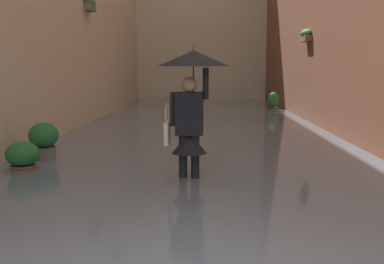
{
  "coord_description": "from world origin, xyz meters",
  "views": [
    {
      "loc": [
        -0.12,
        2.33,
        1.74
      ],
      "look_at": [
        0.03,
        -3.68,
        0.91
      ],
      "focal_mm": 43.63,
      "sensor_mm": 36.0,
      "label": 1
    }
  ],
  "objects_px": {
    "person_wading": "(191,91)",
    "potted_plant_far_left": "(273,104)",
    "potted_plant_mid_right": "(23,159)",
    "potted_plant_far_right": "(44,143)"
  },
  "relations": [
    {
      "from": "potted_plant_mid_right",
      "to": "potted_plant_far_left",
      "type": "bearing_deg",
      "value": -117.59
    },
    {
      "from": "person_wading",
      "to": "potted_plant_mid_right",
      "type": "height_order",
      "value": "person_wading"
    },
    {
      "from": "potted_plant_far_right",
      "to": "potted_plant_far_left",
      "type": "relative_size",
      "value": 0.93
    },
    {
      "from": "potted_plant_far_right",
      "to": "potted_plant_far_left",
      "type": "height_order",
      "value": "potted_plant_far_left"
    },
    {
      "from": "person_wading",
      "to": "potted_plant_far_left",
      "type": "relative_size",
      "value": 2.36
    },
    {
      "from": "person_wading",
      "to": "potted_plant_mid_right",
      "type": "relative_size",
      "value": 3.24
    },
    {
      "from": "person_wading",
      "to": "potted_plant_far_left",
      "type": "bearing_deg",
      "value": -104.42
    },
    {
      "from": "potted_plant_mid_right",
      "to": "person_wading",
      "type": "bearing_deg",
      "value": 170.95
    },
    {
      "from": "person_wading",
      "to": "potted_plant_far_right",
      "type": "relative_size",
      "value": 2.53
    },
    {
      "from": "person_wading",
      "to": "potted_plant_far_right",
      "type": "distance_m",
      "value": 3.08
    }
  ]
}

